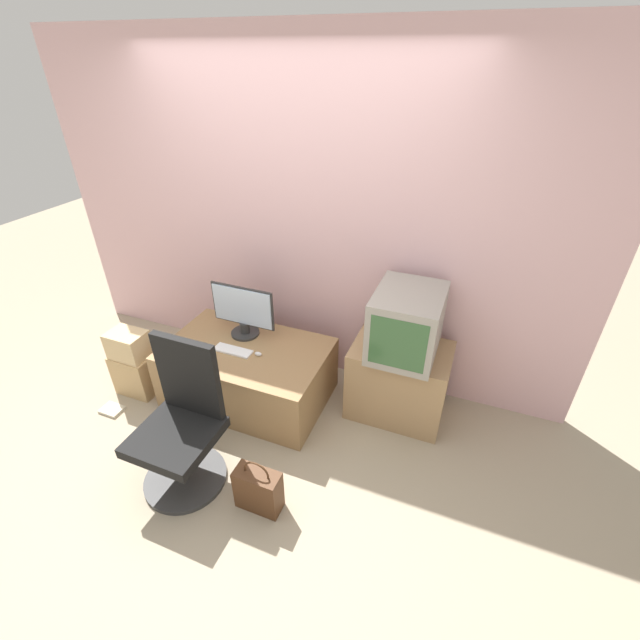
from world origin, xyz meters
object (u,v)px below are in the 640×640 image
(crt_tv, at_px, (407,323))
(office_chair, at_px, (182,428))
(mouse, at_px, (258,354))
(book, at_px, (112,410))
(handbag, at_px, (258,489))
(keyboard, at_px, (233,350))
(cardboard_box_lower, at_px, (137,373))
(main_monitor, at_px, (243,311))

(crt_tv, bearing_deg, office_chair, -136.91)
(mouse, xyz_separation_m, book, (-1.07, -0.53, -0.48))
(mouse, distance_m, office_chair, 0.78)
(office_chair, relative_size, handbag, 2.50)
(mouse, relative_size, book, 0.34)
(keyboard, height_order, mouse, mouse)
(crt_tv, height_order, cardboard_box_lower, crt_tv)
(crt_tv, bearing_deg, handbag, -117.87)
(office_chair, bearing_deg, mouse, 80.69)
(main_monitor, relative_size, mouse, 9.28)
(main_monitor, relative_size, keyboard, 1.76)
(mouse, xyz_separation_m, office_chair, (-0.13, -0.77, -0.08))
(crt_tv, height_order, office_chair, crt_tv)
(main_monitor, relative_size, crt_tv, 0.95)
(cardboard_box_lower, distance_m, book, 0.33)
(main_monitor, relative_size, office_chair, 0.53)
(main_monitor, bearing_deg, book, -137.87)
(crt_tv, bearing_deg, cardboard_box_lower, -165.12)
(crt_tv, relative_size, cardboard_box_lower, 1.57)
(book, bearing_deg, mouse, 26.31)
(office_chair, height_order, handbag, office_chair)
(mouse, height_order, handbag, mouse)
(office_chair, bearing_deg, cardboard_box_lower, 149.63)
(book, bearing_deg, office_chair, -14.46)
(crt_tv, bearing_deg, main_monitor, -176.23)
(keyboard, relative_size, crt_tv, 0.54)
(mouse, height_order, book, mouse)
(keyboard, bearing_deg, main_monitor, 97.77)
(keyboard, relative_size, book, 1.80)
(office_chair, bearing_deg, main_monitor, 96.49)
(keyboard, relative_size, handbag, 0.76)
(keyboard, relative_size, cardboard_box_lower, 0.85)
(main_monitor, distance_m, mouse, 0.38)
(cardboard_box_lower, relative_size, handbag, 0.89)
(crt_tv, height_order, book, crt_tv)
(main_monitor, height_order, crt_tv, crt_tv)
(main_monitor, height_order, cardboard_box_lower, main_monitor)
(main_monitor, bearing_deg, crt_tv, 3.77)
(crt_tv, relative_size, book, 3.32)
(crt_tv, xyz_separation_m, cardboard_box_lower, (-2.05, -0.54, -0.65))
(keyboard, bearing_deg, cardboard_box_lower, -165.18)
(cardboard_box_lower, bearing_deg, office_chair, -30.37)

